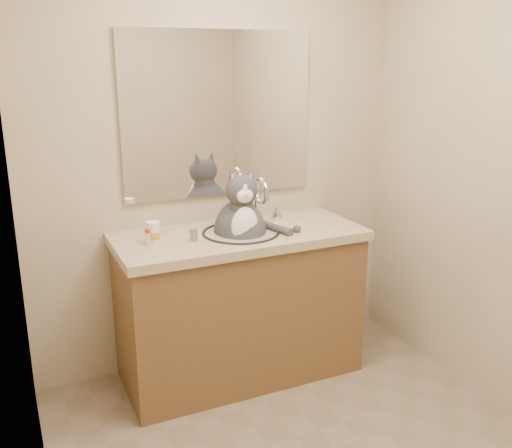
{
  "coord_description": "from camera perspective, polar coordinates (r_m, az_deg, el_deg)",
  "views": [
    {
      "loc": [
        -1.14,
        -1.74,
        1.75
      ],
      "look_at": [
        -0.05,
        0.65,
        0.98
      ],
      "focal_mm": 40.0,
      "sensor_mm": 36.0,
      "label": 1
    }
  ],
  "objects": [
    {
      "name": "mirror",
      "position": [
        3.2,
        -3.71,
        10.84
      ],
      "size": [
        1.1,
        0.02,
        0.9
      ],
      "primitive_type": "cube",
      "color": "white",
      "rests_on": "room"
    },
    {
      "name": "pill_bottle_orange",
      "position": [
        2.9,
        -10.25,
        -0.93
      ],
      "size": [
        0.07,
        0.07,
        0.12
      ],
      "rotation": [
        0.0,
        0.0,
        -0.02
      ],
      "color": "white",
      "rests_on": "vanity"
    },
    {
      "name": "cat",
      "position": [
        3.06,
        -1.52,
        -0.43
      ],
      "size": [
        0.39,
        0.37,
        0.56
      ],
      "rotation": [
        0.0,
        0.0,
        -0.15
      ],
      "color": "#414146",
      "rests_on": "vanity"
    },
    {
      "name": "shower_curtain",
      "position": [
        1.98,
        -20.33,
        -6.18
      ],
      "size": [
        0.02,
        1.3,
        1.93
      ],
      "color": "beige",
      "rests_on": "ground"
    },
    {
      "name": "pill_bottle_redcap",
      "position": [
        2.9,
        -10.58,
        -1.25
      ],
      "size": [
        0.06,
        0.06,
        0.08
      ],
      "rotation": [
        0.0,
        0.0,
        0.22
      ],
      "color": "white",
      "rests_on": "vanity"
    },
    {
      "name": "vanity",
      "position": [
        3.21,
        -1.62,
        -7.75
      ],
      "size": [
        1.34,
        0.59,
        1.12
      ],
      "color": "brown",
      "rests_on": "ground"
    },
    {
      "name": "grey_canister",
      "position": [
        2.93,
        -6.25,
        -1.09
      ],
      "size": [
        0.04,
        0.04,
        0.06
      ],
      "rotation": [
        0.0,
        0.0,
        -0.07
      ],
      "color": "gray",
      "rests_on": "vanity"
    },
    {
      "name": "room",
      "position": [
        2.15,
        8.36,
        1.26
      ],
      "size": [
        2.22,
        2.52,
        2.42
      ],
      "color": "#86705D",
      "rests_on": "ground"
    }
  ]
}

